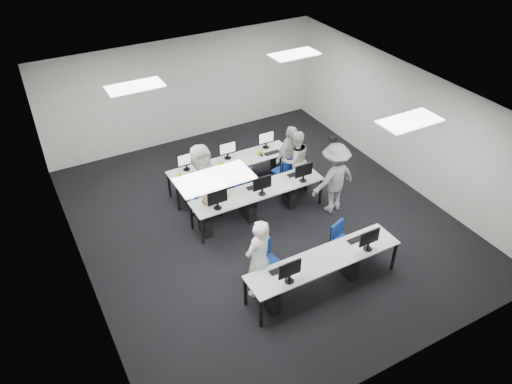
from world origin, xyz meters
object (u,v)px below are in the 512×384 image
student_0 (258,259)px  chair_3 (246,194)px  student_1 (295,160)px  chair_6 (237,188)px  chair_2 (207,205)px  chair_4 (291,182)px  chair_5 (202,200)px  chair_1 (342,249)px  chair_0 (268,269)px  student_3 (290,156)px  chair_7 (282,177)px  student_2 (202,181)px  desk_mid (258,192)px  photographer (334,178)px  desk_front (324,261)px

student_0 → chair_3: bearing=-131.5°
student_1 → chair_3: bearing=7.2°
chair_6 → chair_2: bearing=-163.3°
chair_4 → chair_5: size_ratio=0.94×
chair_1 → student_0: (-1.99, 0.02, 0.60)m
chair_0 → chair_1: size_ratio=1.00×
chair_1 → chair_5: bearing=102.9°
chair_0 → student_1: student_1 is taller
chair_0 → student_3: (2.19, 2.72, 0.54)m
chair_5 → chair_7: 2.21m
student_2 → chair_4: bearing=-12.5°
chair_0 → student_3: bearing=41.5°
desk_mid → chair_7: 1.45m
student_1 → photographer: (0.26, -1.25, 0.10)m
student_2 → student_3: bearing=-5.2°
chair_5 → student_2: bearing=-88.6°
chair_0 → chair_3: size_ratio=0.97×
chair_1 → student_3: bearing=60.5°
desk_mid → chair_2: (-1.04, 0.58, -0.38)m
desk_mid → chair_3: chair_3 is taller
student_0 → student_1: 3.76m
student_1 → chair_4: bearing=36.5°
chair_2 → chair_7: size_ratio=1.14×
chair_1 → chair_6: (-0.93, 3.01, 0.02)m
chair_2 → photographer: (2.69, -1.21, 0.58)m
desk_mid → chair_7: (1.14, 0.79, -0.41)m
chair_2 → chair_0: bearing=-98.4°
chair_5 → chair_7: bearing=-1.0°
chair_5 → student_2: student_2 is taller
chair_0 → chair_4: 3.18m
desk_front → student_0: student_0 is taller
chair_1 → desk_mid: bearing=91.4°
chair_3 → chair_5: chair_3 is taller
chair_5 → photographer: bearing=-28.1°
student_1 → chair_1: bearing=82.6°
desk_front → chair_0: chair_0 is taller
chair_5 → student_3: student_3 is taller
chair_0 → desk_mid: bearing=56.5°
chair_2 → student_1: bearing=-11.9°
chair_2 → chair_4: size_ratio=1.17×
chair_5 → student_1: size_ratio=0.56×
chair_4 → student_1: (0.18, 0.11, 0.52)m
desk_front → desk_mid: (0.00, 2.60, 0.00)m
student_2 → photographer: (2.72, -1.36, -0.02)m
chair_1 → chair_5: size_ratio=1.00×
chair_6 → student_2: student_2 is taller
photographer → chair_2: bearing=-28.3°
chair_2 → chair_4: chair_2 is taller
chair_5 → chair_2: bearing=-82.6°
chair_7 → student_2: student_2 is taller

